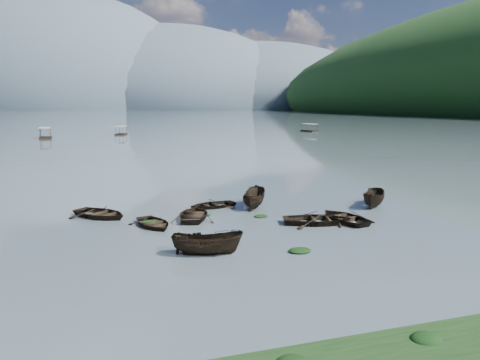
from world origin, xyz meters
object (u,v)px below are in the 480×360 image
object	(u,v)px
pontoon_left	(46,139)
pontoon_centre	(121,135)
rowboat_3	(344,221)
rowboat_0	(153,226)

from	to	relation	value
pontoon_left	pontoon_centre	xyz separation A→B (m)	(18.50, 9.58, 0.00)
rowboat_3	pontoon_centre	bearing A→B (deg)	-93.90
rowboat_0	pontoon_centre	distance (m)	101.40
rowboat_3	pontoon_left	size ratio (longest dim) A/B	0.65
rowboat_3	rowboat_0	bearing A→B (deg)	-20.01
pontoon_left	rowboat_3	bearing A→B (deg)	-77.62
rowboat_0	pontoon_left	xyz separation A→B (m)	(-14.08, 91.72, 0.00)
rowboat_0	pontoon_centre	bearing A→B (deg)	72.76
rowboat_0	pontoon_centre	xyz separation A→B (m)	(4.42, 101.30, 0.00)
pontoon_left	pontoon_centre	bearing A→B (deg)	23.71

